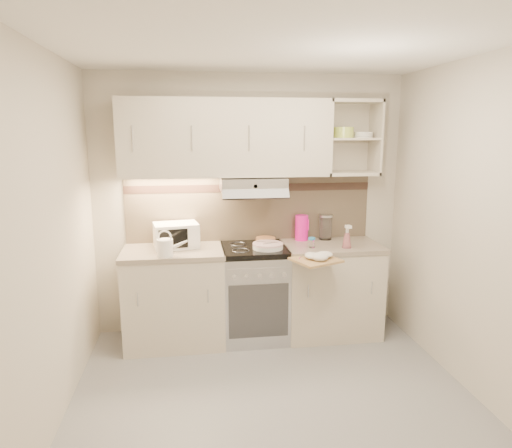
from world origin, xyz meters
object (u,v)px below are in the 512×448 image
electric_range (254,292)px  cutting_board (316,260)px  microwave (176,235)px  pink_pitcher (302,228)px  glass_jar (326,227)px  plate_stack (268,246)px  spray_bottle (347,238)px  watering_can (166,247)px

electric_range → cutting_board: size_ratio=2.46×
microwave → cutting_board: bearing=-32.6°
pink_pitcher → glass_jar: (0.24, 0.00, 0.00)m
electric_range → plate_stack: (0.12, -0.09, 0.48)m
glass_jar → spray_bottle: bearing=-74.8°
electric_range → spray_bottle: 1.02m
glass_jar → cutting_board: size_ratio=0.68×
glass_jar → cutting_board: glass_jar is taller
microwave → watering_can: 0.33m
cutting_board → plate_stack: bearing=114.8°
pink_pitcher → glass_jar: pink_pitcher is taller
electric_range → cutting_board: 0.76m
glass_jar → spray_bottle: glass_jar is taller
microwave → glass_jar: bearing=-5.3°
plate_stack → spray_bottle: 0.74m
watering_can → pink_pitcher: size_ratio=1.08×
pink_pitcher → spray_bottle: 0.50m
electric_range → microwave: (-0.72, 0.10, 0.56)m
microwave → glass_jar: 1.47m
electric_range → microwave: size_ratio=2.05×
pink_pitcher → electric_range: bearing=-142.3°
pink_pitcher → plate_stack: bearing=-127.5°
pink_pitcher → cutting_board: bearing=-76.2°
glass_jar → pink_pitcher: bearing=-179.9°
microwave → spray_bottle: (1.57, -0.26, -0.02)m
microwave → spray_bottle: size_ratio=1.90×
microwave → plate_stack: size_ratio=1.56×
plate_stack → microwave: bearing=167.4°
watering_can → spray_bottle: (1.64, 0.06, 0.01)m
microwave → cutting_board: 1.31m
watering_can → plate_stack: bearing=15.3°
microwave → watering_can: watering_can is taller
spray_bottle → cutting_board: size_ratio=0.63×
electric_range → cutting_board: (0.48, -0.42, 0.42)m
cutting_board → electric_range: bearing=116.1°
electric_range → pink_pitcher: pink_pitcher is taller
microwave → electric_range: bearing=-17.1°
spray_bottle → electric_range: bearing=160.5°
electric_range → cutting_board: bearing=-41.2°
plate_stack → pink_pitcher: size_ratio=1.12×
electric_range → spray_bottle: spray_bottle is taller
watering_can → glass_jar: (1.54, 0.42, 0.04)m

